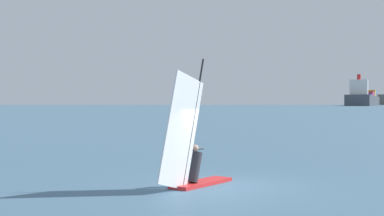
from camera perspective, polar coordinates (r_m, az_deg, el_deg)
name	(u,v)px	position (r m, az deg, el deg)	size (l,w,h in m)	color
ground_plane	(218,185)	(16.89, 2.94, -8.61)	(4000.00, 4000.00, 0.00)	#476B84
windsurfer	(192,157)	(16.40, 0.00, -5.50)	(0.99, 3.56, 4.22)	red
cargo_ship	(364,99)	(678.99, 18.72, 0.95)	(55.18, 215.49, 35.23)	#3F444C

